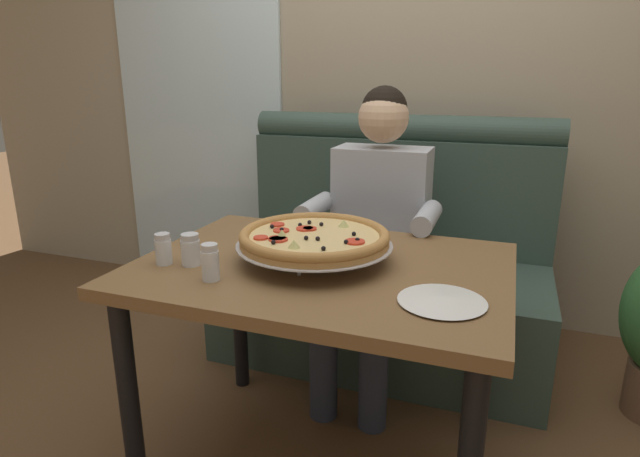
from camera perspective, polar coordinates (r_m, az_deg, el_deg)
The scene contains 11 objects.
back_wall_with_window at distance 2.95m, azimuth 10.40°, elevation 17.79°, with size 6.00×0.12×2.80m, color tan.
window_panel at distance 3.37m, azimuth -13.36°, elevation 17.41°, with size 1.10×0.02×2.80m, color white.
booth_bench at distance 2.56m, azimuth 7.01°, elevation -4.71°, with size 1.51×0.78×1.13m.
dining_table at distance 1.67m, azimuth 0.23°, elevation -6.97°, with size 1.14×0.84×0.75m.
diner_main at distance 2.21m, azimuth 6.03°, elevation 0.46°, with size 0.54×0.64×1.27m.
pizza at distance 1.63m, azimuth -0.64°, elevation -1.03°, with size 0.49×0.49×0.11m.
shaker_pepper_flakes at distance 1.66m, azimuth -13.90°, elevation -2.48°, with size 0.06×0.06×0.10m.
shaker_parmesan at distance 1.52m, azimuth -11.85°, elevation -3.91°, with size 0.05×0.05×0.11m.
shaker_oregano at distance 1.69m, azimuth -16.68°, elevation -2.38°, with size 0.05×0.05×0.10m.
plate_near_left at distance 1.39m, azimuth 13.15°, elevation -7.50°, with size 0.23×0.23×0.02m.
patio_chair at distance 4.10m, azimuth -3.61°, elevation 5.21°, with size 0.40×0.40×0.86m.
Camera 1 is at (0.52, -1.45, 1.31)m, focal length 29.37 mm.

